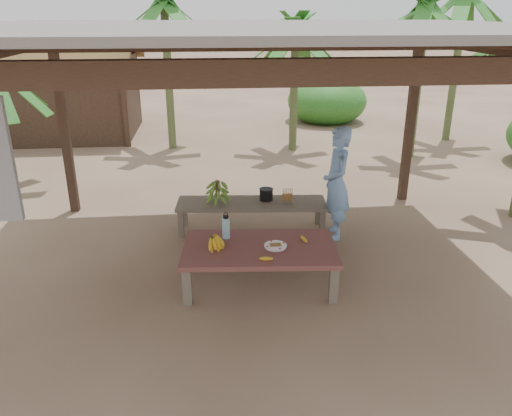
{
  "coord_description": "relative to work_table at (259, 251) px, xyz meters",
  "views": [
    {
      "loc": [
        -0.58,
        -5.65,
        3.07
      ],
      "look_at": [
        -0.01,
        0.08,
        0.8
      ],
      "focal_mm": 35.0,
      "sensor_mm": 36.0,
      "label": 1
    }
  ],
  "objects": [
    {
      "name": "green_banana_stalk",
      "position": [
        -0.44,
        1.65,
        0.19
      ],
      "size": [
        0.33,
        0.33,
        0.35
      ],
      "primitive_type": null,
      "rotation": [
        0.0,
        0.0,
        -0.08
      ],
      "color": "#598C2D",
      "rests_on": "bench"
    },
    {
      "name": "loose_banana_front",
      "position": [
        0.04,
        -0.36,
        0.09
      ],
      "size": [
        0.17,
        0.06,
        0.04
      ],
      "primitive_type": "ellipsoid",
      "rotation": [
        0.0,
        0.0,
        1.65
      ],
      "color": "gold",
      "rests_on": "work_table"
    },
    {
      "name": "banana_plant_n",
      "position": [
        1.46,
        6.21,
        2.04
      ],
      "size": [
        1.8,
        1.8,
        2.96
      ],
      "color": "#596638",
      "rests_on": "ground"
    },
    {
      "name": "loose_banana_side",
      "position": [
        0.55,
        0.11,
        0.09
      ],
      "size": [
        0.08,
        0.16,
        0.04
      ],
      "primitive_type": "ellipsoid",
      "rotation": [
        0.0,
        0.0,
        0.25
      ],
      "color": "gold",
      "rests_on": "work_table"
    },
    {
      "name": "banana_plant_far",
      "position": [
        5.55,
        6.8,
        2.78
      ],
      "size": [
        1.8,
        1.8,
        3.73
      ],
      "color": "#596638",
      "rests_on": "ground"
    },
    {
      "name": "banana_plant_nw",
      "position": [
        -1.4,
        6.64,
        2.62
      ],
      "size": [
        1.8,
        1.8,
        3.55
      ],
      "color": "#596638",
      "rests_on": "ground"
    },
    {
      "name": "work_table",
      "position": [
        0.0,
        0.0,
        0.0
      ],
      "size": [
        1.87,
        1.13,
        0.5
      ],
      "rotation": [
        0.0,
        0.0,
        -0.08
      ],
      "color": "brown",
      "rests_on": "ground"
    },
    {
      "name": "water_flask",
      "position": [
        -0.38,
        0.28,
        0.21
      ],
      "size": [
        0.09,
        0.09,
        0.33
      ],
      "color": "teal",
      "rests_on": "work_table"
    },
    {
      "name": "plate",
      "position": [
        0.18,
        -0.04,
        0.08
      ],
      "size": [
        0.27,
        0.27,
        0.04
      ],
      "color": "white",
      "rests_on": "work_table"
    },
    {
      "name": "pavilion",
      "position": [
        0.0,
        0.38,
        2.34
      ],
      "size": [
        6.6,
        5.6,
        2.95
      ],
      "color": "black",
      "rests_on": "ground"
    },
    {
      "name": "hut",
      "position": [
        -4.48,
        8.39,
        0.67
      ],
      "size": [
        4.4,
        3.43,
        2.85
      ],
      "color": "black",
      "rests_on": "ground"
    },
    {
      "name": "ground",
      "position": [
        0.02,
        0.39,
        -0.43
      ],
      "size": [
        80.0,
        80.0,
        0.0
      ],
      "primitive_type": "plane",
      "color": "brown",
      "rests_on": "ground"
    },
    {
      "name": "ripe_banana_bunch",
      "position": [
        -0.56,
        0.03,
        0.15
      ],
      "size": [
        0.35,
        0.33,
        0.17
      ],
      "primitive_type": null,
      "rotation": [
        0.0,
        0.0,
        -0.43
      ],
      "color": "gold",
      "rests_on": "work_table"
    },
    {
      "name": "cooking_pot",
      "position": [
        0.28,
        1.68,
        0.1
      ],
      "size": [
        0.2,
        0.2,
        0.17
      ],
      "primitive_type": "cylinder",
      "color": "black",
      "rests_on": "bench"
    },
    {
      "name": "woman",
      "position": [
        1.23,
        1.27,
        0.38
      ],
      "size": [
        0.4,
        0.6,
        1.62
      ],
      "primitive_type": "imported",
      "rotation": [
        0.0,
        0.0,
        -1.59
      ],
      "color": "#729CD7",
      "rests_on": "ground"
    },
    {
      "name": "banana_plant_ne",
      "position": [
        4.0,
        5.32,
        2.52
      ],
      "size": [
        1.8,
        1.8,
        3.45
      ],
      "color": "#596638",
      "rests_on": "ground"
    },
    {
      "name": "skewer_rack",
      "position": [
        0.57,
        1.52,
        0.14
      ],
      "size": [
        0.19,
        0.09,
        0.24
      ],
      "primitive_type": null,
      "rotation": [
        0.0,
        0.0,
        -0.08
      ],
      "color": "#A57F47",
      "rests_on": "bench"
    },
    {
      "name": "bench",
      "position": [
        0.05,
        1.61,
        -0.04
      ],
      "size": [
        2.24,
        0.78,
        0.45
      ],
      "rotation": [
        0.0,
        0.0,
        -0.08
      ],
      "color": "brown",
      "rests_on": "ground"
    }
  ]
}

